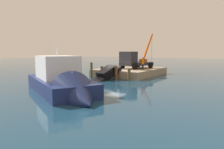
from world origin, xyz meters
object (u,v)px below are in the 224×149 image
object	(u,v)px
crane_truck	(134,60)
salvaged_car	(106,74)
moored_yacht	(65,87)
dock_worker	(143,63)

from	to	relation	value
crane_truck	salvaged_car	xyz separation A→B (m)	(6.90, -0.53, -1.66)
moored_yacht	salvaged_car	bearing A→B (deg)	-165.64
dock_worker	moored_yacht	distance (m)	15.47
moored_yacht	dock_worker	bearing A→B (deg)	179.60
crane_truck	salvaged_car	distance (m)	7.12
crane_truck	salvaged_car	bearing A→B (deg)	-4.41
dock_worker	moored_yacht	bearing A→B (deg)	-0.40
crane_truck	salvaged_car	world-z (taller)	crane_truck
crane_truck	dock_worker	distance (m)	2.48
crane_truck	dock_worker	xyz separation A→B (m)	(1.29, 2.08, -0.41)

